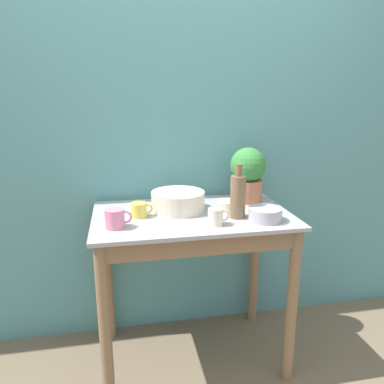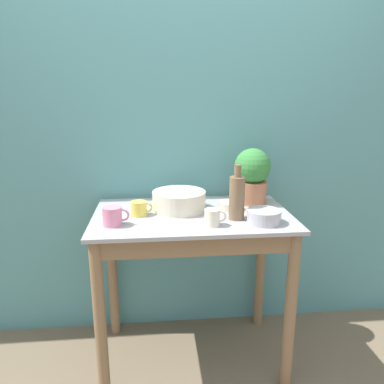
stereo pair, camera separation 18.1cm
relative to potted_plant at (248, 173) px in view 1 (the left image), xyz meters
name	(u,v)px [view 1 (the left image)]	position (x,y,z in m)	size (l,w,h in m)	color
wall_back	(180,147)	(-0.37, 0.21, 0.13)	(6.00, 0.05, 2.40)	teal
counter_table	(193,251)	(-0.37, -0.19, -0.38)	(1.06, 0.66, 0.90)	#846647
potted_plant	(248,173)	(0.00, 0.00, 0.00)	(0.21, 0.21, 0.32)	#A36647
bowl_wash_large	(178,201)	(-0.43, -0.10, -0.12)	(0.29, 0.29, 0.11)	beige
bottle_tall	(238,196)	(-0.15, -0.28, -0.05)	(0.08, 0.08, 0.28)	brown
mug_cream	(216,217)	(-0.29, -0.37, -0.13)	(0.11, 0.08, 0.08)	beige
mug_yellow	(139,210)	(-0.65, -0.17, -0.13)	(0.11, 0.08, 0.08)	#E5CC4C
mug_pink	(115,219)	(-0.77, -0.32, -0.12)	(0.13, 0.09, 0.09)	pink
bowl_small_steel	(265,214)	(-0.03, -0.36, -0.14)	(0.17, 0.17, 0.07)	#A8A8B2
bowl_small_cream	(228,205)	(-0.15, -0.12, -0.15)	(0.12, 0.12, 0.04)	beige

